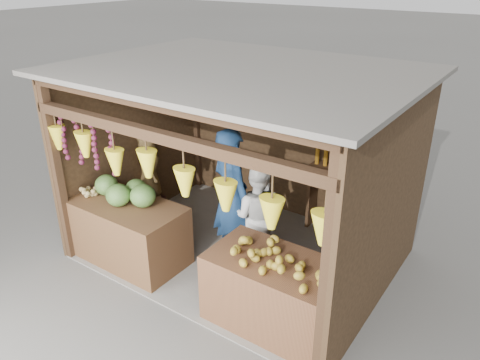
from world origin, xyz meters
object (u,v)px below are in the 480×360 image
at_px(counter_left, 129,232).
at_px(vendor_seated, 148,165).
at_px(counter_right, 275,293).
at_px(man_standing, 231,197).
at_px(woman_standing, 257,215).

height_order(counter_left, vendor_seated, vendor_seated).
bearing_deg(counter_right, man_standing, 145.42).
relative_size(counter_left, counter_right, 1.04).
bearing_deg(man_standing, woman_standing, -144.97).
bearing_deg(man_standing, vendor_seated, 12.53).
bearing_deg(counter_right, woman_standing, 132.44).
relative_size(counter_right, woman_standing, 1.01).
height_order(woman_standing, vendor_seated, woman_standing).
xyz_separation_m(counter_left, vendor_seated, (-0.69, 1.12, 0.45)).
distance_m(woman_standing, vendor_seated, 2.20).
relative_size(counter_right, vendor_seated, 1.35).
xyz_separation_m(woman_standing, vendor_seated, (-2.19, 0.19, 0.12)).
relative_size(man_standing, woman_standing, 1.28).
distance_m(man_standing, woman_standing, 0.43).
distance_m(counter_left, vendor_seated, 1.39).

